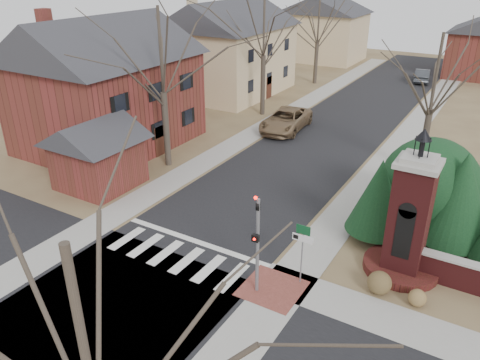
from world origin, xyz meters
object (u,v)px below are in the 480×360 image
Objects in this scene: traffic_signal_pole at (257,237)px; distant_car at (422,75)px; brick_gate_monument at (408,227)px; pickup_truck at (286,120)px; sign_post at (302,243)px.

distant_car is (-1.84, 40.97, -1.87)m from traffic_signal_pole.
brick_gate_monument reaches higher than pickup_truck.
sign_post is 4.55m from brick_gate_monument.
pickup_truck is 1.37× the size of distant_car.
brick_gate_monument is at bearing 43.24° from traffic_signal_pole.
traffic_signal_pole is at bearing 83.93° from distant_car.
traffic_signal_pole is 1.64× the size of sign_post.
sign_post is 0.46× the size of pickup_truck.
sign_post is 0.42× the size of brick_gate_monument.
pickup_truck is at bearing 112.43° from traffic_signal_pole.
sign_post is at bearing 85.89° from distant_car.
brick_gate_monument reaches higher than sign_post.
traffic_signal_pole is at bearing -72.21° from pickup_truck.
distant_car is at bearing 100.15° from brick_gate_monument.
traffic_signal_pole is at bearing -132.43° from sign_post.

